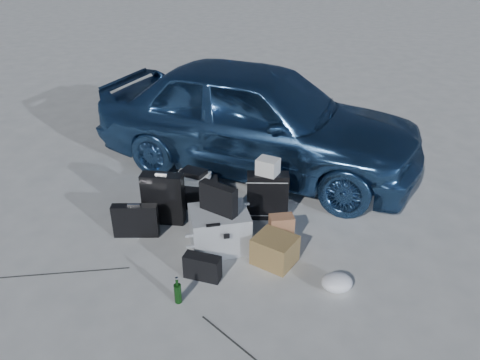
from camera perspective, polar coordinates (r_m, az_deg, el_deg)
name	(u,v)px	position (r m, az deg, el deg)	size (l,w,h in m)	color
ground	(198,262)	(4.91, -5.11, -9.89)	(60.00, 60.00, 0.00)	beige
car	(257,117)	(6.44, 2.04, 7.68)	(1.79, 4.44, 1.51)	#345E92
pelican_case	(219,229)	(4.98, -2.52, -6.04)	(0.60, 0.49, 0.44)	#A5A8AA
laptop_bag	(218,199)	(4.78, -2.65, -2.29)	(0.42, 0.11, 0.32)	black
briefcase	(136,221)	(5.29, -12.62, -4.86)	(0.50, 0.11, 0.39)	black
suitcase_left	(163,198)	(5.42, -9.33, -2.23)	(0.47, 0.17, 0.61)	black
suitcase_right	(267,196)	(5.45, 3.36, -1.93)	(0.48, 0.17, 0.57)	black
white_carton	(268,167)	(5.27, 3.42, 1.65)	(0.23, 0.19, 0.19)	silver
duffel_bag	(192,192)	(5.79, -5.90, -1.50)	(0.65, 0.28, 0.32)	black
flat_box_white	(192,178)	(5.70, -5.81, 0.28)	(0.40, 0.30, 0.07)	silver
flat_box_black	(194,172)	(5.69, -5.69, 0.93)	(0.29, 0.20, 0.06)	black
kraft_bag	(281,230)	(5.07, 5.04, -6.06)	(0.26, 0.15, 0.34)	#AC6F4B
cardboard_box	(275,250)	(4.81, 4.27, -8.51)	(0.40, 0.35, 0.30)	olive
plastic_bag	(337,282)	(4.61, 11.73, -12.13)	(0.30, 0.25, 0.16)	white
messenger_bag	(202,267)	(4.64, -4.61, -10.54)	(0.36, 0.14, 0.25)	black
green_bottle	(178,290)	(4.39, -7.62, -13.20)	(0.07, 0.07, 0.27)	black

